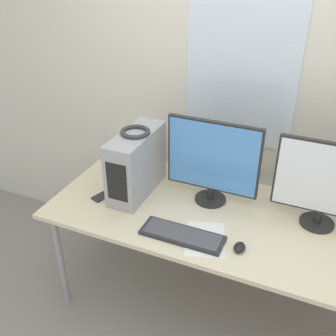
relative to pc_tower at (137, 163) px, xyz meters
The scene contains 10 objects.
wall_back 0.90m from the pc_tower, 40.16° to the left, with size 8.00×0.07×2.70m.
desk 0.67m from the pc_tower, ahead, with size 2.16×0.88×0.77m.
pc_tower is the anchor object (origin of this frame).
headphones 0.22m from the pc_tower, 90.00° to the left, with size 0.18×0.18×0.03m.
monitor_main 0.48m from the pc_tower, ahead, with size 0.56×0.19×0.53m.
monitor_right_near 1.11m from the pc_tower, ahead, with size 0.55×0.19×0.52m.
keyboard 0.57m from the pc_tower, 35.70° to the right, with size 0.46×0.16×0.02m.
mouse 0.83m from the pc_tower, 21.34° to the right, with size 0.06×0.09×0.03m.
cell_phone 0.30m from the pc_tower, 139.45° to the right, with size 0.11×0.16×0.01m.
paper_sheet_left 0.66m from the pc_tower, 26.77° to the right, with size 0.29×0.35×0.00m.
Camera 1 is at (0.41, -1.39, 2.18)m, focal length 42.00 mm.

